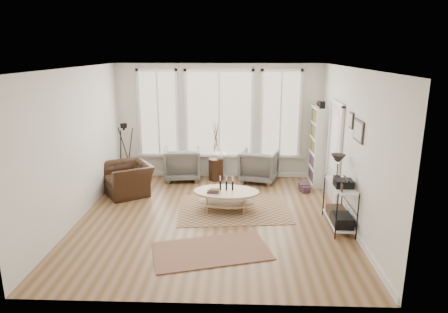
{
  "coord_description": "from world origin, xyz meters",
  "views": [
    {
      "loc": [
        0.49,
        -7.29,
        3.21
      ],
      "look_at": [
        0.2,
        0.6,
        1.1
      ],
      "focal_mm": 32.0,
      "sensor_mm": 36.0,
      "label": 1
    }
  ],
  "objects_px": {
    "coffee_table": "(226,195)",
    "side_table": "(216,151)",
    "bookcase": "(318,146)",
    "accent_chair": "(128,179)",
    "armchair_right": "(259,166)",
    "low_shelf": "(340,201)",
    "armchair_left": "(182,163)"
  },
  "relations": [
    {
      "from": "coffee_table",
      "to": "side_table",
      "type": "height_order",
      "value": "side_table"
    },
    {
      "from": "bookcase",
      "to": "low_shelf",
      "type": "relative_size",
      "value": 1.58
    },
    {
      "from": "low_shelf",
      "to": "side_table",
      "type": "xyz_separation_m",
      "value": [
        -2.45,
        2.71,
        0.24
      ]
    },
    {
      "from": "bookcase",
      "to": "accent_chair",
      "type": "xyz_separation_m",
      "value": [
        -4.47,
        -0.89,
        -0.6
      ]
    },
    {
      "from": "armchair_right",
      "to": "side_table",
      "type": "bearing_deg",
      "value": 12.94
    },
    {
      "from": "bookcase",
      "to": "coffee_table",
      "type": "distance_m",
      "value": 2.91
    },
    {
      "from": "low_shelf",
      "to": "coffee_table",
      "type": "relative_size",
      "value": 0.94
    },
    {
      "from": "armchair_left",
      "to": "side_table",
      "type": "height_order",
      "value": "side_table"
    },
    {
      "from": "bookcase",
      "to": "coffee_table",
      "type": "relative_size",
      "value": 1.48
    },
    {
      "from": "bookcase",
      "to": "side_table",
      "type": "height_order",
      "value": "bookcase"
    },
    {
      "from": "bookcase",
      "to": "armchair_left",
      "type": "bearing_deg",
      "value": 176.31
    },
    {
      "from": "bookcase",
      "to": "side_table",
      "type": "distance_m",
      "value": 2.52
    },
    {
      "from": "armchair_left",
      "to": "armchair_right",
      "type": "distance_m",
      "value": 1.95
    },
    {
      "from": "bookcase",
      "to": "armchair_right",
      "type": "relative_size",
      "value": 2.33
    },
    {
      "from": "low_shelf",
      "to": "coffee_table",
      "type": "xyz_separation_m",
      "value": [
        -2.13,
        0.7,
        -0.18
      ]
    },
    {
      "from": "armchair_left",
      "to": "accent_chair",
      "type": "height_order",
      "value": "armchair_left"
    },
    {
      "from": "side_table",
      "to": "armchair_right",
      "type": "bearing_deg",
      "value": -3.29
    },
    {
      "from": "low_shelf",
      "to": "accent_chair",
      "type": "height_order",
      "value": "low_shelf"
    },
    {
      "from": "coffee_table",
      "to": "side_table",
      "type": "distance_m",
      "value": 2.08
    },
    {
      "from": "low_shelf",
      "to": "side_table",
      "type": "height_order",
      "value": "side_table"
    },
    {
      "from": "bookcase",
      "to": "armchair_left",
      "type": "xyz_separation_m",
      "value": [
        -3.36,
        0.22,
        -0.54
      ]
    },
    {
      "from": "bookcase",
      "to": "side_table",
      "type": "xyz_separation_m",
      "value": [
        -2.51,
        0.19,
        -0.21
      ]
    },
    {
      "from": "accent_chair",
      "to": "armchair_right",
      "type": "bearing_deg",
      "value": 75.0
    },
    {
      "from": "accent_chair",
      "to": "low_shelf",
      "type": "bearing_deg",
      "value": 36.26
    },
    {
      "from": "armchair_right",
      "to": "side_table",
      "type": "height_order",
      "value": "side_table"
    },
    {
      "from": "low_shelf",
      "to": "armchair_left",
      "type": "distance_m",
      "value": 4.29
    },
    {
      "from": "accent_chair",
      "to": "bookcase",
      "type": "bearing_deg",
      "value": 67.77
    },
    {
      "from": "armchair_right",
      "to": "armchair_left",
      "type": "bearing_deg",
      "value": 13.7
    },
    {
      "from": "bookcase",
      "to": "coffee_table",
      "type": "bearing_deg",
      "value": -140.25
    },
    {
      "from": "bookcase",
      "to": "armchair_right",
      "type": "xyz_separation_m",
      "value": [
        -1.42,
        0.13,
        -0.55
      ]
    },
    {
      "from": "side_table",
      "to": "accent_chair",
      "type": "height_order",
      "value": "side_table"
    },
    {
      "from": "low_shelf",
      "to": "coffee_table",
      "type": "bearing_deg",
      "value": 161.81
    }
  ]
}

